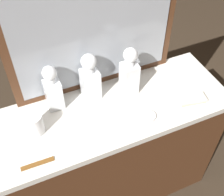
{
  "coord_description": "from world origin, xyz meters",
  "views": [
    {
      "loc": [
        -0.4,
        -0.9,
        1.96
      ],
      "look_at": [
        0.0,
        0.0,
        0.9
      ],
      "focal_mm": 47.79,
      "sensor_mm": 36.0,
      "label": 1
    }
  ],
  "objects_px": {
    "crystal_decanter_far_left": "(90,80)",
    "porcelain_dish": "(149,116)",
    "silver_brush_far_right": "(192,99)",
    "crystal_tumbler_front": "(34,124)",
    "crystal_decanter_right": "(53,91)",
    "tortoiseshell_comb": "(38,164)",
    "crystal_decanter_left": "(129,75)"
  },
  "relations": [
    {
      "from": "crystal_decanter_far_left",
      "to": "porcelain_dish",
      "type": "distance_m",
      "value": 0.34
    },
    {
      "from": "crystal_decanter_far_left",
      "to": "silver_brush_far_right",
      "type": "bearing_deg",
      "value": -28.45
    },
    {
      "from": "crystal_tumbler_front",
      "to": "porcelain_dish",
      "type": "bearing_deg",
      "value": -14.72
    },
    {
      "from": "crystal_decanter_right",
      "to": "tortoiseshell_comb",
      "type": "xyz_separation_m",
      "value": [
        -0.17,
        -0.3,
        -0.1
      ]
    },
    {
      "from": "porcelain_dish",
      "to": "crystal_decanter_right",
      "type": "bearing_deg",
      "value": 147.18
    },
    {
      "from": "crystal_decanter_far_left",
      "to": "tortoiseshell_comb",
      "type": "bearing_deg",
      "value": -140.84
    },
    {
      "from": "crystal_decanter_far_left",
      "to": "crystal_tumbler_front",
      "type": "relative_size",
      "value": 2.47
    },
    {
      "from": "silver_brush_far_right",
      "to": "crystal_tumbler_front",
      "type": "bearing_deg",
      "value": 170.21
    },
    {
      "from": "crystal_decanter_left",
      "to": "silver_brush_far_right",
      "type": "relative_size",
      "value": 1.82
    },
    {
      "from": "crystal_tumbler_front",
      "to": "tortoiseshell_comb",
      "type": "height_order",
      "value": "crystal_tumbler_front"
    },
    {
      "from": "crystal_decanter_right",
      "to": "crystal_tumbler_front",
      "type": "height_order",
      "value": "crystal_decanter_right"
    },
    {
      "from": "crystal_decanter_left",
      "to": "silver_brush_far_right",
      "type": "bearing_deg",
      "value": -36.96
    },
    {
      "from": "crystal_decanter_right",
      "to": "tortoiseshell_comb",
      "type": "bearing_deg",
      "value": -119.71
    },
    {
      "from": "crystal_tumbler_front",
      "to": "porcelain_dish",
      "type": "relative_size",
      "value": 1.5
    },
    {
      "from": "crystal_decanter_far_left",
      "to": "porcelain_dish",
      "type": "xyz_separation_m",
      "value": [
        0.2,
        -0.25,
        -0.1
      ]
    },
    {
      "from": "porcelain_dish",
      "to": "crystal_tumbler_front",
      "type": "bearing_deg",
      "value": 165.28
    },
    {
      "from": "crystal_decanter_left",
      "to": "crystal_decanter_right",
      "type": "relative_size",
      "value": 1.08
    },
    {
      "from": "porcelain_dish",
      "to": "silver_brush_far_right",
      "type": "bearing_deg",
      "value": 0.8
    },
    {
      "from": "crystal_tumbler_front",
      "to": "porcelain_dish",
      "type": "xyz_separation_m",
      "value": [
        0.53,
        -0.14,
        -0.04
      ]
    },
    {
      "from": "crystal_decanter_far_left",
      "to": "crystal_decanter_left",
      "type": "relative_size",
      "value": 0.96
    },
    {
      "from": "crystal_decanter_far_left",
      "to": "crystal_tumbler_front",
      "type": "xyz_separation_m",
      "value": [
        -0.32,
        -0.11,
        -0.06
      ]
    },
    {
      "from": "silver_brush_far_right",
      "to": "porcelain_dish",
      "type": "bearing_deg",
      "value": -179.2
    },
    {
      "from": "crystal_decanter_left",
      "to": "tortoiseshell_comb",
      "type": "distance_m",
      "value": 0.61
    },
    {
      "from": "crystal_tumbler_front",
      "to": "silver_brush_far_right",
      "type": "relative_size",
      "value": 0.71
    },
    {
      "from": "silver_brush_far_right",
      "to": "tortoiseshell_comb",
      "type": "height_order",
      "value": "silver_brush_far_right"
    },
    {
      "from": "crystal_tumbler_front",
      "to": "porcelain_dish",
      "type": "height_order",
      "value": "crystal_tumbler_front"
    },
    {
      "from": "tortoiseshell_comb",
      "to": "crystal_decanter_far_left",
      "type": "bearing_deg",
      "value": 39.16
    },
    {
      "from": "crystal_decanter_left",
      "to": "crystal_decanter_right",
      "type": "distance_m",
      "value": 0.39
    },
    {
      "from": "crystal_decanter_left",
      "to": "tortoiseshell_comb",
      "type": "height_order",
      "value": "crystal_decanter_left"
    },
    {
      "from": "crystal_decanter_right",
      "to": "crystal_decanter_left",
      "type": "bearing_deg",
      "value": -7.71
    },
    {
      "from": "porcelain_dish",
      "to": "tortoiseshell_comb",
      "type": "distance_m",
      "value": 0.57
    },
    {
      "from": "crystal_decanter_far_left",
      "to": "silver_brush_far_right",
      "type": "distance_m",
      "value": 0.53
    }
  ]
}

